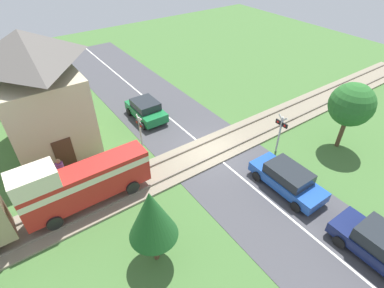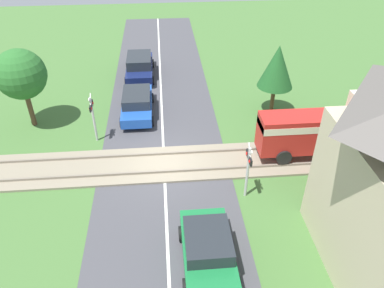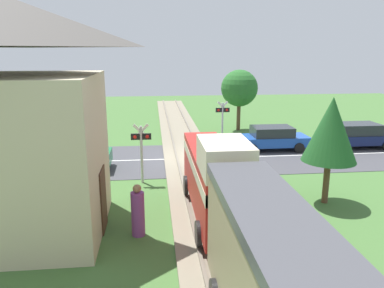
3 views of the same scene
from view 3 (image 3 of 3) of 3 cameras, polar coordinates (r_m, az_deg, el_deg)
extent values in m
plane|color=#426B33|center=(20.78, -0.41, -2.28)|extent=(60.00, 60.00, 0.00)
cube|color=#424247|center=(20.78, -0.41, -2.26)|extent=(48.00, 6.40, 0.02)
cube|color=silver|center=(20.77, -0.41, -2.22)|extent=(48.00, 0.12, 0.00)
cube|color=gray|center=(20.76, -0.41, -2.12)|extent=(2.80, 48.00, 0.12)
cube|color=slate|center=(20.81, 1.57, -1.75)|extent=(0.10, 48.00, 0.12)
cube|color=slate|center=(20.67, -2.39, -1.86)|extent=(0.10, 48.00, 0.12)
cube|color=red|center=(12.88, 3.05, -5.34)|extent=(1.35, 6.40, 1.90)
cube|color=beige|center=(12.71, 3.08, -3.12)|extent=(1.37, 6.40, 0.36)
cube|color=beige|center=(10.41, 5.03, -2.01)|extent=(1.35, 2.05, 0.90)
cylinder|color=black|center=(15.21, 4.48, -6.07)|extent=(0.14, 0.76, 0.76)
cylinder|color=black|center=(15.03, -0.96, -6.28)|extent=(0.14, 0.76, 0.76)
cylinder|color=black|center=(11.54, 8.25, -13.00)|extent=(0.14, 0.76, 0.76)
cylinder|color=black|center=(11.29, 0.95, -13.48)|extent=(0.14, 0.76, 0.76)
cube|color=#47474C|center=(5.69, 15.39, -14.82)|extent=(1.41, 7.55, 0.24)
cube|color=#1E4CA8|center=(23.04, 12.03, 0.54)|extent=(4.31, 1.73, 0.56)
cube|color=#23282D|center=(22.92, 12.10, 1.91)|extent=(2.37, 1.59, 0.56)
cylinder|color=black|center=(21.91, 9.19, -0.79)|extent=(0.60, 0.18, 0.60)
cylinder|color=black|center=(23.53, 8.10, 0.28)|extent=(0.60, 0.18, 0.60)
cylinder|color=black|center=(22.80, 16.01, -0.58)|extent=(0.60, 0.18, 0.60)
cylinder|color=black|center=(24.36, 14.52, 0.44)|extent=(0.60, 0.18, 0.60)
cube|color=#197038|center=(19.54, -17.58, -2.12)|extent=(3.63, 1.78, 0.64)
cube|color=#23282D|center=(19.39, -17.71, -0.45)|extent=(2.00, 1.64, 0.54)
cylinder|color=black|center=(20.27, -13.76, -2.24)|extent=(0.60, 0.18, 0.60)
cylinder|color=black|center=(18.58, -14.46, -3.76)|extent=(0.60, 0.18, 0.60)
cylinder|color=black|center=(20.73, -20.24, -2.35)|extent=(0.60, 0.18, 0.60)
cylinder|color=black|center=(19.08, -21.50, -3.85)|extent=(0.60, 0.18, 0.60)
cube|color=#141E4C|center=(25.23, 23.78, 0.81)|extent=(4.51, 1.80, 0.57)
cube|color=#23282D|center=(25.11, 23.92, 2.16)|extent=(2.48, 1.66, 0.65)
cylinder|color=black|center=(23.82, 21.70, -0.42)|extent=(0.60, 0.18, 0.60)
cylinder|color=black|center=(25.39, 19.85, 0.59)|extent=(0.60, 0.18, 0.60)
cylinder|color=black|center=(26.79, 25.51, 0.72)|extent=(0.60, 0.18, 0.60)
cylinder|color=#B7B7B7|center=(24.27, 4.65, 3.23)|extent=(0.12, 0.12, 2.62)
cube|color=black|center=(24.12, 4.68, 5.19)|extent=(0.90, 0.08, 0.28)
sphere|color=red|center=(24.18, 5.32, 5.19)|extent=(0.18, 0.18, 0.18)
sphere|color=red|center=(24.08, 4.05, 5.18)|extent=(0.18, 0.18, 0.18)
cube|color=silver|center=(24.09, 4.70, 5.71)|extent=(0.72, 0.04, 0.72)
cube|color=silver|center=(24.09, 4.70, 5.71)|extent=(0.72, 0.04, 0.72)
cylinder|color=#B7B7B7|center=(16.90, -7.68, -1.64)|extent=(0.12, 0.12, 2.62)
cube|color=black|center=(16.69, -7.77, 1.13)|extent=(0.90, 0.08, 0.28)
sphere|color=red|center=(16.70, -8.70, 1.10)|extent=(0.18, 0.18, 0.18)
sphere|color=red|center=(16.69, -6.85, 1.15)|extent=(0.18, 0.18, 0.18)
cube|color=silver|center=(16.65, -7.80, 1.87)|extent=(0.72, 0.04, 0.72)
cube|color=silver|center=(16.65, -7.80, 1.87)|extent=(0.72, 0.04, 0.72)
cube|color=#C6B793|center=(13.12, -26.77, -1.93)|extent=(5.92, 4.61, 5.14)
cube|color=#472D1E|center=(12.86, -13.36, -8.22)|extent=(0.06, 1.10, 2.10)
cylinder|color=#7F3D84|center=(12.35, -8.24, -10.52)|extent=(0.43, 0.43, 1.47)
sphere|color=#936B4C|center=(12.02, -8.38, -6.73)|extent=(0.27, 0.27, 0.27)
cylinder|color=brown|center=(15.59, 19.76, -5.45)|extent=(0.24, 0.24, 1.71)
cone|color=#1E5623|center=(15.06, 20.42, 2.09)|extent=(2.06, 2.06, 2.47)
cylinder|color=brown|center=(28.38, 7.10, 4.12)|extent=(0.28, 0.28, 2.00)
sphere|color=#286628|center=(28.09, 7.23, 8.44)|extent=(2.71, 2.71, 2.71)
camera|label=1|loc=(18.28, 52.99, 29.51)|focal=28.00mm
camera|label=2|loc=(24.16, -41.98, 24.59)|focal=35.00mm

